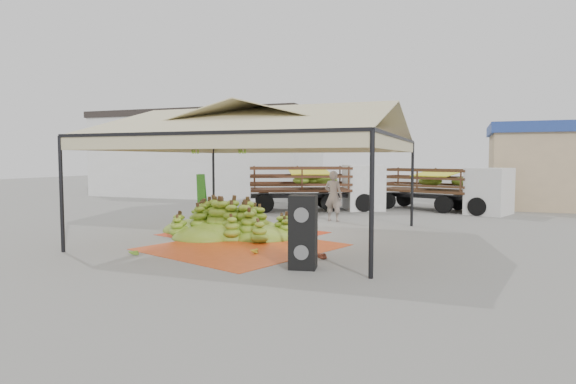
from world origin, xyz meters
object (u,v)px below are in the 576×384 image
(banana_heap, at_px, (228,218))
(truck_right, at_px, (447,184))
(vendor, at_px, (333,196))
(truck_left, at_px, (321,182))
(speaker_stack, at_px, (303,232))

(banana_heap, height_order, truck_right, truck_right)
(vendor, distance_m, truck_left, 4.11)
(banana_heap, distance_m, truck_right, 11.47)
(banana_heap, relative_size, vendor, 2.53)
(speaker_stack, bearing_deg, vendor, 90.25)
(vendor, xyz_separation_m, truck_left, (-1.58, 3.78, 0.32))
(banana_heap, relative_size, speaker_stack, 3.05)
(banana_heap, height_order, truck_left, truck_left)
(vendor, relative_size, truck_left, 0.30)
(vendor, bearing_deg, truck_left, -59.77)
(truck_right, bearing_deg, speaker_stack, -80.38)
(banana_heap, distance_m, truck_left, 8.18)
(speaker_stack, bearing_deg, truck_left, 94.48)
(truck_left, relative_size, truck_right, 1.05)
(banana_heap, xyz_separation_m, truck_left, (0.73, 8.11, 0.77))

